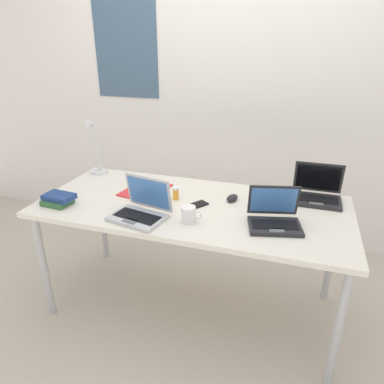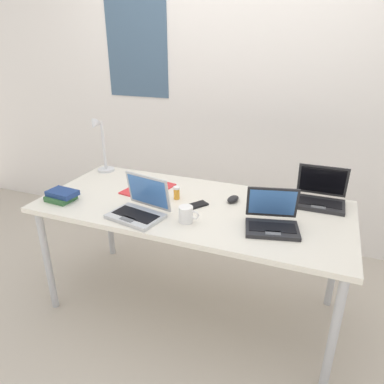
{
  "view_description": "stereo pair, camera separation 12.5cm",
  "coord_description": "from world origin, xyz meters",
  "px_view_note": "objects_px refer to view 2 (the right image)",
  "views": [
    {
      "loc": [
        0.56,
        -1.78,
        1.63
      ],
      "look_at": [
        0.0,
        0.0,
        0.82
      ],
      "focal_mm": 33.01,
      "sensor_mm": 36.0,
      "label": 1
    },
    {
      "loc": [
        0.68,
        -1.73,
        1.63
      ],
      "look_at": [
        0.0,
        0.0,
        0.82
      ],
      "focal_mm": 33.01,
      "sensor_mm": 36.0,
      "label": 2
    }
  ],
  "objects_px": {
    "laptop_mid_desk": "(272,221)",
    "laptop_front_left": "(320,197)",
    "coffee_mug": "(186,214)",
    "computer_mouse": "(233,199)",
    "desk_lamp": "(101,146)",
    "cell_phone": "(196,205)",
    "pill_bottle": "(177,193)",
    "paper_folder_front_left": "(148,189)",
    "book_stack": "(62,196)",
    "laptop_back_left": "(139,208)"
  },
  "relations": [
    {
      "from": "laptop_mid_desk",
      "to": "laptop_front_left",
      "type": "relative_size",
      "value": 1.09
    },
    {
      "from": "coffee_mug",
      "to": "computer_mouse",
      "type": "bearing_deg",
      "value": 64.12
    },
    {
      "from": "computer_mouse",
      "to": "laptop_mid_desk",
      "type": "bearing_deg",
      "value": -27.77
    },
    {
      "from": "desk_lamp",
      "to": "cell_phone",
      "type": "xyz_separation_m",
      "value": [
        0.83,
        -0.29,
        -0.19
      ]
    },
    {
      "from": "laptop_mid_desk",
      "to": "laptop_front_left",
      "type": "bearing_deg",
      "value": 62.12
    },
    {
      "from": "desk_lamp",
      "to": "pill_bottle",
      "type": "height_order",
      "value": "desk_lamp"
    },
    {
      "from": "pill_bottle",
      "to": "paper_folder_front_left",
      "type": "xyz_separation_m",
      "value": [
        -0.23,
        0.07,
        -0.04
      ]
    },
    {
      "from": "laptop_mid_desk",
      "to": "cell_phone",
      "type": "relative_size",
      "value": 2.27
    },
    {
      "from": "laptop_front_left",
      "to": "book_stack",
      "type": "relative_size",
      "value": 1.55
    },
    {
      "from": "computer_mouse",
      "to": "laptop_front_left",
      "type": "bearing_deg",
      "value": 32.34
    },
    {
      "from": "laptop_mid_desk",
      "to": "cell_phone",
      "type": "height_order",
      "value": "laptop_mid_desk"
    },
    {
      "from": "book_stack",
      "to": "paper_folder_front_left",
      "type": "distance_m",
      "value": 0.53
    },
    {
      "from": "laptop_front_left",
      "to": "book_stack",
      "type": "xyz_separation_m",
      "value": [
        -1.44,
        -0.52,
        -0.01
      ]
    },
    {
      "from": "laptop_back_left",
      "to": "book_stack",
      "type": "distance_m",
      "value": 0.53
    },
    {
      "from": "laptop_front_left",
      "to": "cell_phone",
      "type": "relative_size",
      "value": 2.08
    },
    {
      "from": "computer_mouse",
      "to": "book_stack",
      "type": "xyz_separation_m",
      "value": [
        -0.96,
        -0.35,
        0.01
      ]
    },
    {
      "from": "desk_lamp",
      "to": "coffee_mug",
      "type": "bearing_deg",
      "value": -29.7
    },
    {
      "from": "laptop_back_left",
      "to": "coffee_mug",
      "type": "distance_m",
      "value": 0.27
    },
    {
      "from": "book_stack",
      "to": "laptop_mid_desk",
      "type": "bearing_deg",
      "value": 5.54
    },
    {
      "from": "desk_lamp",
      "to": "book_stack",
      "type": "bearing_deg",
      "value": -84.11
    },
    {
      "from": "laptop_mid_desk",
      "to": "cell_phone",
      "type": "distance_m",
      "value": 0.46
    },
    {
      "from": "laptop_front_left",
      "to": "pill_bottle",
      "type": "distance_m",
      "value": 0.84
    },
    {
      "from": "laptop_mid_desk",
      "to": "paper_folder_front_left",
      "type": "distance_m",
      "value": 0.86
    },
    {
      "from": "cell_phone",
      "to": "paper_folder_front_left",
      "type": "bearing_deg",
      "value": -162.87
    },
    {
      "from": "laptop_mid_desk",
      "to": "coffee_mug",
      "type": "bearing_deg",
      "value": -166.92
    },
    {
      "from": "laptop_front_left",
      "to": "desk_lamp",
      "type": "bearing_deg",
      "value": -179.48
    },
    {
      "from": "laptop_back_left",
      "to": "paper_folder_front_left",
      "type": "bearing_deg",
      "value": 110.95
    },
    {
      "from": "desk_lamp",
      "to": "laptop_back_left",
      "type": "bearing_deg",
      "value": -41.08
    },
    {
      "from": "pill_bottle",
      "to": "cell_phone",
      "type": "bearing_deg",
      "value": -19.61
    },
    {
      "from": "cell_phone",
      "to": "pill_bottle",
      "type": "height_order",
      "value": "pill_bottle"
    },
    {
      "from": "cell_phone",
      "to": "desk_lamp",
      "type": "bearing_deg",
      "value": -164.29
    },
    {
      "from": "laptop_mid_desk",
      "to": "coffee_mug",
      "type": "distance_m",
      "value": 0.44
    },
    {
      "from": "desk_lamp",
      "to": "pill_bottle",
      "type": "xyz_separation_m",
      "value": [
        0.68,
        -0.23,
        -0.16
      ]
    },
    {
      "from": "computer_mouse",
      "to": "paper_folder_front_left",
      "type": "xyz_separation_m",
      "value": [
        -0.56,
        -0.02,
        -0.01
      ]
    },
    {
      "from": "desk_lamp",
      "to": "paper_folder_front_left",
      "type": "bearing_deg",
      "value": -20.13
    },
    {
      "from": "computer_mouse",
      "to": "cell_phone",
      "type": "bearing_deg",
      "value": -129.73
    },
    {
      "from": "book_stack",
      "to": "coffee_mug",
      "type": "xyz_separation_m",
      "value": [
        0.8,
        0.02,
        0.01
      ]
    },
    {
      "from": "laptop_front_left",
      "to": "coffee_mug",
      "type": "bearing_deg",
      "value": -142.15
    },
    {
      "from": "laptop_mid_desk",
      "to": "computer_mouse",
      "type": "distance_m",
      "value": 0.36
    },
    {
      "from": "laptop_front_left",
      "to": "paper_folder_front_left",
      "type": "relative_size",
      "value": 0.91
    },
    {
      "from": "pill_bottle",
      "to": "book_stack",
      "type": "relative_size",
      "value": 0.43
    },
    {
      "from": "pill_bottle",
      "to": "book_stack",
      "type": "distance_m",
      "value": 0.69
    },
    {
      "from": "computer_mouse",
      "to": "desk_lamp",
      "type": "bearing_deg",
      "value": -174.83
    },
    {
      "from": "desk_lamp",
      "to": "laptop_front_left",
      "type": "bearing_deg",
      "value": 0.52
    },
    {
      "from": "cell_phone",
      "to": "coffee_mug",
      "type": "height_order",
      "value": "coffee_mug"
    },
    {
      "from": "laptop_front_left",
      "to": "pill_bottle",
      "type": "xyz_separation_m",
      "value": [
        -0.81,
        -0.25,
        -0.0
      ]
    },
    {
      "from": "book_stack",
      "to": "paper_folder_front_left",
      "type": "relative_size",
      "value": 0.59
    },
    {
      "from": "desk_lamp",
      "to": "pill_bottle",
      "type": "bearing_deg",
      "value": -18.83
    },
    {
      "from": "laptop_mid_desk",
      "to": "book_stack",
      "type": "bearing_deg",
      "value": -174.46
    },
    {
      "from": "pill_bottle",
      "to": "paper_folder_front_left",
      "type": "height_order",
      "value": "pill_bottle"
    }
  ]
}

